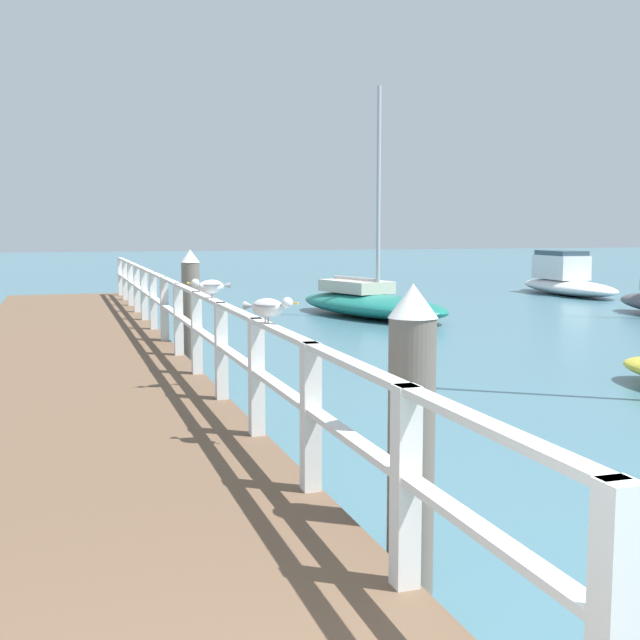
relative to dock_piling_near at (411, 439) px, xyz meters
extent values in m
cube|color=brown|center=(-1.78, 7.76, -0.73)|extent=(2.95, 21.77, 0.42)
cube|color=silver|center=(-0.38, -2.32, -0.01)|extent=(0.12, 0.12, 1.00)
cube|color=silver|center=(-0.38, -0.77, -0.01)|extent=(0.12, 0.12, 1.00)
cube|color=silver|center=(-0.38, 0.78, -0.01)|extent=(0.12, 0.12, 1.00)
cube|color=silver|center=(-0.38, 2.33, -0.01)|extent=(0.12, 0.12, 1.00)
cube|color=silver|center=(-0.38, 3.88, -0.01)|extent=(0.12, 0.12, 1.00)
cube|color=silver|center=(-0.38, 5.43, -0.01)|extent=(0.12, 0.12, 1.00)
cube|color=silver|center=(-0.38, 6.98, -0.01)|extent=(0.12, 0.12, 1.00)
cube|color=silver|center=(-0.38, 8.53, -0.01)|extent=(0.12, 0.12, 1.00)
cube|color=silver|center=(-0.38, 10.09, -0.01)|extent=(0.12, 0.12, 1.00)
cube|color=silver|center=(-0.38, 11.64, -0.01)|extent=(0.12, 0.12, 1.00)
cube|color=silver|center=(-0.38, 13.19, -0.01)|extent=(0.12, 0.12, 1.00)
cube|color=silver|center=(-0.38, 14.74, -0.01)|extent=(0.12, 0.12, 1.00)
cube|color=silver|center=(-0.38, 16.29, -0.01)|extent=(0.12, 0.12, 1.00)
cube|color=silver|center=(-0.38, 17.84, -0.01)|extent=(0.12, 0.12, 1.00)
cube|color=silver|center=(-0.38, 7.76, 0.47)|extent=(0.10, 20.17, 0.04)
cube|color=silver|center=(-0.38, 7.76, 0.04)|extent=(0.10, 20.17, 0.04)
cylinder|color=#6B6056|center=(0.00, 0.00, -0.11)|extent=(0.28, 0.28, 1.66)
cone|color=white|center=(0.00, 0.00, 0.82)|extent=(0.29, 0.29, 0.20)
cylinder|color=#6B6056|center=(0.00, 8.28, -0.11)|extent=(0.28, 0.28, 1.66)
cone|color=white|center=(0.00, 8.28, 0.82)|extent=(0.29, 0.29, 0.20)
ellipsoid|color=white|center=(-0.38, 1.92, 0.61)|extent=(0.29, 0.29, 0.15)
sphere|color=white|center=(-0.25, 1.81, 0.66)|extent=(0.09, 0.09, 0.09)
cone|color=gold|center=(-0.20, 1.76, 0.66)|extent=(0.05, 0.05, 0.02)
cone|color=#939399|center=(-0.51, 2.04, 0.62)|extent=(0.11, 0.11, 0.07)
ellipsoid|color=#939399|center=(-0.38, 1.92, 0.64)|extent=(0.28, 0.28, 0.04)
cylinder|color=tan|center=(-0.37, 1.95, 0.51)|extent=(0.01, 0.01, 0.05)
cylinder|color=tan|center=(-0.40, 1.91, 0.51)|extent=(0.01, 0.01, 0.05)
ellipsoid|color=white|center=(-0.38, 4.41, 0.61)|extent=(0.29, 0.16, 0.15)
sphere|color=white|center=(-0.55, 4.39, 0.66)|extent=(0.09, 0.09, 0.09)
cone|color=gold|center=(-0.62, 4.39, 0.66)|extent=(0.05, 0.03, 0.02)
cone|color=#939399|center=(-0.21, 4.43, 0.62)|extent=(0.09, 0.08, 0.07)
ellipsoid|color=#939399|center=(-0.38, 4.41, 0.64)|extent=(0.24, 0.20, 0.04)
cylinder|color=tan|center=(-0.37, 4.39, 0.51)|extent=(0.01, 0.01, 0.05)
cylinder|color=tan|center=(-0.37, 4.44, 0.51)|extent=(0.01, 0.01, 0.05)
ellipsoid|color=white|center=(14.20, 18.74, -0.69)|extent=(2.02, 5.33, 0.50)
cube|color=white|center=(14.24, 19.26, -0.04)|extent=(1.20, 2.16, 0.80)
cube|color=#334756|center=(14.24, 19.26, 0.44)|extent=(1.12, 1.95, 0.16)
ellipsoid|color=#197266|center=(5.44, 14.42, -0.65)|extent=(3.27, 5.64, 0.57)
cylinder|color=#B2B2B7|center=(5.51, 14.16, 2.14)|extent=(0.10, 0.10, 5.01)
cylinder|color=#B2B2B7|center=(5.26, 15.06, -0.01)|extent=(0.58, 1.82, 0.08)
cube|color=beige|center=(5.27, 15.03, -0.21)|extent=(1.54, 2.13, 0.30)
camera|label=1|loc=(-1.95, -4.28, 1.23)|focal=45.44mm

